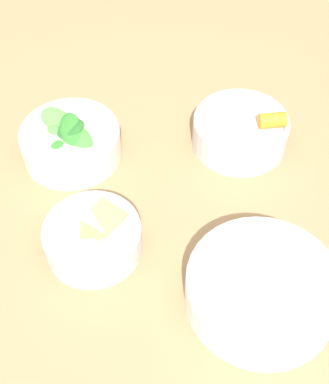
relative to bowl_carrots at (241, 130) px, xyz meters
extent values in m
plane|color=#2D2D33|center=(0.06, -0.14, -0.77)|extent=(10.00, 10.00, 0.00)
cube|color=#99724C|center=(0.06, -0.14, -0.04)|extent=(1.29, 0.99, 0.03)
cube|color=olive|center=(-0.52, -0.58, -0.41)|extent=(0.06, 0.06, 0.71)
cube|color=olive|center=(-0.52, 0.29, -0.41)|extent=(0.06, 0.06, 0.71)
cylinder|color=silver|center=(0.00, 0.00, 0.00)|extent=(0.15, 0.15, 0.05)
torus|color=silver|center=(0.00, 0.00, 0.02)|extent=(0.15, 0.15, 0.01)
cylinder|color=orange|center=(-0.02, 0.00, 0.01)|extent=(0.04, 0.04, 0.02)
cylinder|color=orange|center=(-0.04, -0.02, 0.01)|extent=(0.05, 0.05, 0.02)
cylinder|color=orange|center=(-0.03, -0.01, 0.01)|extent=(0.03, 0.05, 0.02)
cylinder|color=orange|center=(0.01, 0.04, 0.03)|extent=(0.03, 0.04, 0.02)
cylinder|color=silver|center=(0.03, -0.27, 0.00)|extent=(0.16, 0.16, 0.05)
torus|color=silver|center=(0.03, -0.27, 0.02)|extent=(0.16, 0.16, 0.01)
ellipsoid|color=#4C933D|center=(0.00, -0.23, 0.01)|extent=(0.06, 0.06, 0.03)
ellipsoid|color=#4C933D|center=(0.02, -0.31, 0.01)|extent=(0.04, 0.05, 0.03)
ellipsoid|color=#2D7028|center=(0.07, -0.28, 0.01)|extent=(0.04, 0.03, 0.02)
ellipsoid|color=#3D8433|center=(0.05, -0.25, 0.02)|extent=(0.06, 0.06, 0.05)
ellipsoid|color=#2D7028|center=(0.03, -0.27, 0.03)|extent=(0.06, 0.05, 0.05)
ellipsoid|color=#4C933D|center=(0.00, -0.29, 0.02)|extent=(0.06, 0.07, 0.05)
ellipsoid|color=#235B23|center=(0.03, -0.27, 0.03)|extent=(0.04, 0.05, 0.04)
cylinder|color=white|center=(0.29, 0.00, -0.01)|extent=(0.20, 0.20, 0.05)
torus|color=white|center=(0.29, 0.00, 0.02)|extent=(0.20, 0.20, 0.01)
cylinder|color=brown|center=(0.29, 0.00, -0.01)|extent=(0.18, 0.18, 0.03)
ellipsoid|color=#8E5B3D|center=(0.33, -0.03, 0.01)|extent=(0.01, 0.01, 0.01)
ellipsoid|color=#AD7551|center=(0.33, 0.00, 0.01)|extent=(0.01, 0.01, 0.01)
ellipsoid|color=#AD7551|center=(0.30, -0.08, 0.00)|extent=(0.01, 0.01, 0.01)
ellipsoid|color=#AD7551|center=(0.30, 0.05, 0.01)|extent=(0.01, 0.01, 0.01)
ellipsoid|color=#8E5B3D|center=(0.35, 0.01, 0.01)|extent=(0.01, 0.01, 0.01)
ellipsoid|color=#AD7551|center=(0.27, -0.01, 0.00)|extent=(0.01, 0.01, 0.01)
ellipsoid|color=#AD7551|center=(0.34, -0.02, 0.01)|extent=(0.01, 0.01, 0.01)
ellipsoid|color=#A36B4C|center=(0.29, 0.02, 0.00)|extent=(0.01, 0.01, 0.01)
ellipsoid|color=#AD7551|center=(0.29, -0.06, 0.01)|extent=(0.01, 0.01, 0.01)
ellipsoid|color=#8E5B3D|center=(0.29, 0.06, 0.00)|extent=(0.01, 0.01, 0.01)
ellipsoid|color=#8E5B3D|center=(0.32, -0.06, 0.01)|extent=(0.01, 0.01, 0.01)
ellipsoid|color=#A36B4C|center=(0.29, -0.04, 0.00)|extent=(0.01, 0.01, 0.01)
cylinder|color=#E0A88E|center=(0.29, 0.06, 0.01)|extent=(0.03, 0.03, 0.01)
cylinder|color=tan|center=(0.27, -0.03, 0.01)|extent=(0.03, 0.03, 0.01)
cylinder|color=tan|center=(0.27, 0.03, 0.01)|extent=(0.03, 0.03, 0.01)
cylinder|color=silver|center=(0.21, -0.22, -0.01)|extent=(0.14, 0.14, 0.04)
torus|color=silver|center=(0.21, -0.22, 0.01)|extent=(0.14, 0.14, 0.01)
cube|color=tan|center=(0.21, -0.26, 0.00)|extent=(0.04, 0.04, 0.01)
cube|color=tan|center=(0.24, -0.22, 0.00)|extent=(0.07, 0.07, 0.02)
cube|color=tan|center=(0.19, -0.21, 0.01)|extent=(0.08, 0.08, 0.02)
cube|color=tan|center=(0.20, -0.21, 0.01)|extent=(0.06, 0.05, 0.02)
cube|color=tan|center=(0.19, -0.21, 0.01)|extent=(0.07, 0.07, 0.02)
camera|label=1|loc=(0.63, -0.12, 0.60)|focal=50.00mm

